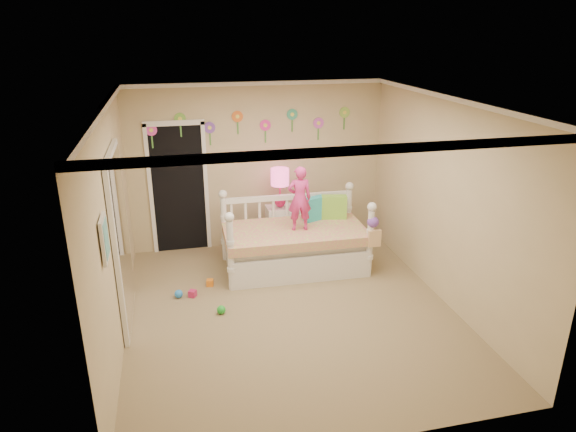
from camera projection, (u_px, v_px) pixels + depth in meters
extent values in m
cube|color=#7F684C|center=(291.00, 311.00, 6.43)|extent=(4.00, 4.50, 0.01)
cube|color=white|center=(292.00, 102.00, 5.52)|extent=(4.00, 4.50, 0.01)
cube|color=tan|center=(258.00, 166.00, 8.03)|extent=(4.00, 0.01, 2.60)
cube|color=tan|center=(113.00, 229.00, 5.55)|extent=(0.01, 4.50, 2.60)
cube|color=tan|center=(446.00, 202.00, 6.40)|extent=(0.01, 4.50, 2.60)
cube|color=#29C6CF|center=(315.00, 209.00, 7.64)|extent=(0.38, 0.25, 0.36)
cube|color=#86CF3F|center=(334.00, 207.00, 7.70)|extent=(0.40, 0.21, 0.36)
imported|color=#E3338A|center=(299.00, 199.00, 7.17)|extent=(0.35, 0.24, 0.94)
cube|color=white|center=(280.00, 228.00, 8.11)|extent=(0.43, 0.34, 0.71)
sphere|color=#E31E65|center=(280.00, 202.00, 7.96)|extent=(0.17, 0.17, 0.17)
cylinder|color=#E31E65|center=(280.00, 191.00, 7.90)|extent=(0.03, 0.03, 0.36)
cylinder|color=#F44990|center=(280.00, 177.00, 7.82)|extent=(0.28, 0.28, 0.26)
cube|color=black|center=(179.00, 188.00, 7.84)|extent=(0.90, 0.04, 2.07)
cube|color=white|center=(121.00, 239.00, 5.92)|extent=(0.07, 1.30, 2.10)
cube|color=white|center=(104.00, 239.00, 4.65)|extent=(0.05, 0.34, 0.42)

